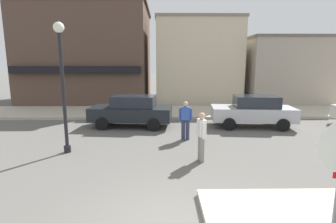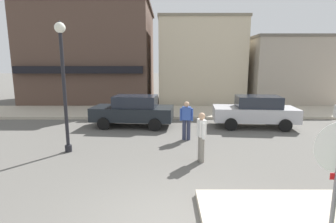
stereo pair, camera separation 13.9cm
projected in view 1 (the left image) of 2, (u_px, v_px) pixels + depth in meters
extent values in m
cube|color=#B7AD99|center=(168.00, 112.00, 16.80)|extent=(80.00, 4.00, 0.15)
cylinder|color=black|center=(64.00, 94.00, 9.02)|extent=(0.12, 0.12, 4.20)
cylinder|color=black|center=(68.00, 149.00, 9.38)|extent=(0.24, 0.24, 0.24)
sphere|color=white|center=(59.00, 27.00, 8.62)|extent=(0.36, 0.36, 0.36)
cone|color=black|center=(58.00, 23.00, 8.60)|extent=(0.32, 0.32, 0.18)
cube|color=black|center=(131.00, 113.00, 13.14)|extent=(4.15, 2.08, 0.66)
cube|color=#1E232D|center=(134.00, 101.00, 13.02)|extent=(2.20, 1.59, 0.56)
cylinder|color=black|center=(102.00, 124.00, 12.47)|extent=(0.61, 0.24, 0.60)
cylinder|color=black|center=(112.00, 117.00, 14.14)|extent=(0.61, 0.24, 0.60)
cylinder|color=black|center=(153.00, 125.00, 12.28)|extent=(0.61, 0.24, 0.60)
cylinder|color=black|center=(158.00, 117.00, 13.94)|extent=(0.61, 0.24, 0.60)
cube|color=#B7B7BC|center=(252.00, 113.00, 13.10)|extent=(4.15, 2.08, 0.66)
cube|color=#1E232D|center=(256.00, 101.00, 12.98)|extent=(2.21, 1.59, 0.56)
cylinder|color=black|center=(229.00, 124.00, 12.44)|extent=(0.61, 0.24, 0.60)
cylinder|color=black|center=(225.00, 117.00, 14.10)|extent=(0.61, 0.24, 0.60)
cylinder|color=black|center=(283.00, 125.00, 12.24)|extent=(0.61, 0.24, 0.60)
cylinder|color=black|center=(272.00, 118.00, 13.91)|extent=(0.61, 0.24, 0.60)
cylinder|color=gray|center=(200.00, 148.00, 8.57)|extent=(0.16, 0.16, 0.85)
cylinder|color=gray|center=(202.00, 149.00, 8.39)|extent=(0.16, 0.16, 0.85)
cube|color=white|center=(202.00, 128.00, 8.35)|extent=(0.27, 0.39, 0.54)
sphere|color=tan|center=(202.00, 116.00, 8.28)|extent=(0.22, 0.22, 0.22)
cylinder|color=white|center=(199.00, 127.00, 8.58)|extent=(0.10, 0.10, 0.52)
cylinder|color=white|center=(204.00, 131.00, 8.14)|extent=(0.10, 0.10, 0.52)
cylinder|color=#2D334C|center=(183.00, 130.00, 10.89)|extent=(0.16, 0.16, 0.85)
cylinder|color=#2D334C|center=(188.00, 130.00, 10.86)|extent=(0.16, 0.16, 0.85)
cube|color=#3351A8|center=(186.00, 113.00, 10.75)|extent=(0.39, 0.28, 0.54)
sphere|color=tan|center=(186.00, 104.00, 10.68)|extent=(0.22, 0.22, 0.22)
cylinder|color=#3351A8|center=(180.00, 114.00, 10.79)|extent=(0.10, 0.10, 0.52)
cylinder|color=#3351A8|center=(191.00, 115.00, 10.72)|extent=(0.10, 0.10, 0.52)
cube|color=brown|center=(92.00, 56.00, 22.29)|extent=(9.43, 8.73, 7.54)
cube|color=black|center=(75.00, 70.00, 18.04)|extent=(8.96, 0.40, 0.50)
cube|color=#352721|center=(90.00, 8.00, 21.58)|extent=(9.71, 8.99, 0.24)
cube|color=beige|center=(196.00, 63.00, 21.50)|extent=(6.48, 5.43, 6.39)
cube|color=gray|center=(197.00, 21.00, 20.90)|extent=(6.61, 5.54, 0.20)
cube|color=#9E9384|center=(280.00, 72.00, 21.16)|extent=(6.02, 5.60, 4.94)
cube|color=#5E584F|center=(283.00, 39.00, 20.69)|extent=(6.14, 5.71, 0.20)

